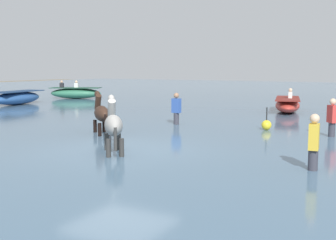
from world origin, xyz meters
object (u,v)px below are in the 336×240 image
Objects in this scene: boat_mid_channel at (76,93)px; person_wading_mid at (313,150)px; person_spectator_far at (176,113)px; horse_trailing_dark_bay at (101,115)px; boat_mid_outer at (17,98)px; boat_distant_west at (288,105)px; horse_lead_grey at (113,127)px; channel_buoy at (266,125)px; person_wading_close at (332,123)px.

boat_mid_channel is 22.68m from person_wading_mid.
horse_trailing_dark_bay is at bearing -107.35° from person_spectator_far.
boat_distant_west is at bearing 14.55° from boat_mid_outer.
person_spectator_far is at bearing -13.61° from boat_mid_outer.
horse_lead_grey is 5.63m from person_spectator_far.
channel_buoy is at bearing 5.11° from person_spectator_far.
boat_distant_west is 1.05× the size of boat_mid_channel.
channel_buoy is at bearing 69.80° from horse_lead_grey.
boat_mid_channel is 2.28× the size of person_wading_close.
horse_lead_grey is at bearing -110.20° from channel_buoy.
boat_mid_outer is at bearing 170.25° from person_wading_close.
boat_mid_channel is 5.31m from boat_mid_outer.
boat_mid_channel reaches higher than boat_mid_outer.
boat_mid_channel is 4.78× the size of channel_buoy.
boat_mid_outer is 17.97m from person_wading_close.
horse_trailing_dark_bay reaches higher than person_wading_mid.
boat_distant_west is 12.14m from person_wading_mid.
person_spectator_far is (-5.98, 4.88, 0.00)m from person_wading_mid.
boat_distant_west is 6.49m from channel_buoy.
boat_mid_channel is (-14.92, 1.52, 0.05)m from boat_distant_west.
boat_mid_channel reaches higher than boat_distant_west.
boat_mid_channel is 1.00× the size of boat_mid_outer.
horse_trailing_dark_bay is 2.30× the size of channel_buoy.
boat_distant_west is (3.41, 9.91, -0.29)m from horse_trailing_dark_bay.
person_spectator_far is 2.10× the size of channel_buoy.
boat_mid_channel is 17.76m from channel_buoy.
horse_trailing_dark_bay is 3.35m from person_spectator_far.
channel_buoy is at bearing -26.57° from boat_mid_channel.
horse_lead_grey is 6.91m from person_wading_close.
horse_lead_grey is 15.83m from boat_mid_outer.
person_wading_close reaches higher than channel_buoy.
person_wading_close is 2.24m from channel_buoy.
boat_mid_outer is 19.75m from person_wading_mid.
person_wading_close is at bearing 95.01° from person_wading_mid.
horse_trailing_dark_bay is 1.10× the size of person_wading_close.
person_wading_mid is (18.49, -13.13, 0.05)m from boat_mid_channel.
person_wading_close is 2.10× the size of channel_buoy.
boat_distant_west is at bearing 71.04° from horse_trailing_dark_bay.
horse_lead_grey reaches higher than person_spectator_far.
boat_distant_west reaches higher than boat_mid_outer.
person_wading_mid reaches higher than channel_buoy.
person_wading_close is at bearing -10.39° from channel_buoy.
channel_buoy is (-2.61, 5.19, -0.25)m from person_wading_mid.
boat_distant_west is 7.51m from person_wading_close.
boat_distant_west is at bearing 98.55° from channel_buoy.
person_spectator_far is at bearing -174.89° from channel_buoy.
boat_mid_outer is (-14.56, -3.78, 0.05)m from boat_distant_west.
boat_distant_west is at bearing 84.56° from horse_lead_grey.
person_wading_close reaches higher than boat_mid_outer.
horse_trailing_dark_bay is 0.48× the size of boat_mid_channel.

